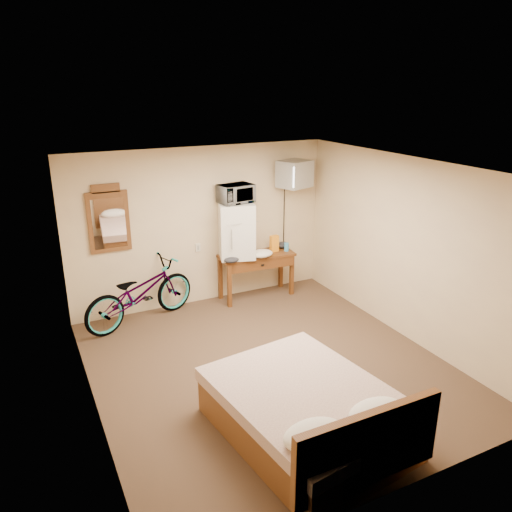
{
  "coord_description": "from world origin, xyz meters",
  "views": [
    {
      "loc": [
        -2.58,
        -4.86,
        3.4
      ],
      "look_at": [
        0.18,
        0.73,
        1.23
      ],
      "focal_mm": 35.0,
      "sensor_mm": 36.0,
      "label": 1
    }
  ],
  "objects_px": {
    "desk": "(257,262)",
    "bed": "(310,414)",
    "wall_mirror": "(109,220)",
    "crt_television": "(295,174)",
    "blue_cup": "(286,247)",
    "bicycle": "(140,293)",
    "mini_fridge": "(236,230)",
    "microwave": "(236,194)"
  },
  "relations": [
    {
      "from": "mini_fridge",
      "to": "blue_cup",
      "type": "bearing_deg",
      "value": -7.14
    },
    {
      "from": "wall_mirror",
      "to": "blue_cup",
      "type": "bearing_deg",
      "value": -6.54
    },
    {
      "from": "blue_cup",
      "to": "microwave",
      "type": "bearing_deg",
      "value": 172.85
    },
    {
      "from": "mini_fridge",
      "to": "bicycle",
      "type": "xyz_separation_m",
      "value": [
        -1.62,
        -0.11,
        -0.72
      ]
    },
    {
      "from": "desk",
      "to": "blue_cup",
      "type": "xyz_separation_m",
      "value": [
        0.52,
        -0.05,
        0.2
      ]
    },
    {
      "from": "mini_fridge",
      "to": "bed",
      "type": "distance_m",
      "value": 3.64
    },
    {
      "from": "bed",
      "to": "desk",
      "type": "bearing_deg",
      "value": 72.03
    },
    {
      "from": "desk",
      "to": "wall_mirror",
      "type": "bearing_deg",
      "value": 173.16
    },
    {
      "from": "desk",
      "to": "bicycle",
      "type": "bearing_deg",
      "value": -178.43
    },
    {
      "from": "desk",
      "to": "mini_fridge",
      "type": "distance_m",
      "value": 0.67
    },
    {
      "from": "crt_television",
      "to": "wall_mirror",
      "type": "height_order",
      "value": "crt_television"
    },
    {
      "from": "blue_cup",
      "to": "bed",
      "type": "height_order",
      "value": "bed"
    },
    {
      "from": "blue_cup",
      "to": "wall_mirror",
      "type": "bearing_deg",
      "value": 173.46
    },
    {
      "from": "blue_cup",
      "to": "crt_television",
      "type": "distance_m",
      "value": 1.2
    },
    {
      "from": "wall_mirror",
      "to": "crt_television",
      "type": "bearing_deg",
      "value": -4.91
    },
    {
      "from": "wall_mirror",
      "to": "microwave",
      "type": "bearing_deg",
      "value": -6.26
    },
    {
      "from": "mini_fridge",
      "to": "wall_mirror",
      "type": "bearing_deg",
      "value": 173.73
    },
    {
      "from": "mini_fridge",
      "to": "bicycle",
      "type": "bearing_deg",
      "value": -175.97
    },
    {
      "from": "mini_fridge",
      "to": "bicycle",
      "type": "height_order",
      "value": "mini_fridge"
    },
    {
      "from": "bicycle",
      "to": "bed",
      "type": "height_order",
      "value": "bicycle"
    },
    {
      "from": "microwave",
      "to": "blue_cup",
      "type": "height_order",
      "value": "microwave"
    },
    {
      "from": "mini_fridge",
      "to": "wall_mirror",
      "type": "distance_m",
      "value": 1.95
    },
    {
      "from": "desk",
      "to": "wall_mirror",
      "type": "distance_m",
      "value": 2.44
    },
    {
      "from": "microwave",
      "to": "wall_mirror",
      "type": "xyz_separation_m",
      "value": [
        -1.91,
        0.21,
        -0.24
      ]
    },
    {
      "from": "desk",
      "to": "crt_television",
      "type": "relative_size",
      "value": 1.94
    },
    {
      "from": "wall_mirror",
      "to": "bicycle",
      "type": "relative_size",
      "value": 0.55
    },
    {
      "from": "desk",
      "to": "wall_mirror",
      "type": "height_order",
      "value": "wall_mirror"
    },
    {
      "from": "wall_mirror",
      "to": "bicycle",
      "type": "xyz_separation_m",
      "value": [
        0.29,
        -0.32,
        -1.07
      ]
    },
    {
      "from": "microwave",
      "to": "bicycle",
      "type": "distance_m",
      "value": 2.08
    },
    {
      "from": "wall_mirror",
      "to": "bed",
      "type": "distance_m",
      "value": 4.03
    },
    {
      "from": "desk",
      "to": "bed",
      "type": "xyz_separation_m",
      "value": [
        -1.1,
        -3.38,
        -0.32
      ]
    },
    {
      "from": "crt_television",
      "to": "bicycle",
      "type": "xyz_separation_m",
      "value": [
        -2.63,
        -0.07,
        -1.54
      ]
    },
    {
      "from": "mini_fridge",
      "to": "crt_television",
      "type": "xyz_separation_m",
      "value": [
        1.02,
        -0.04,
        0.82
      ]
    },
    {
      "from": "microwave",
      "to": "blue_cup",
      "type": "distance_m",
      "value": 1.29
    },
    {
      "from": "microwave",
      "to": "crt_television",
      "type": "height_order",
      "value": "crt_television"
    },
    {
      "from": "mini_fridge",
      "to": "microwave",
      "type": "relative_size",
      "value": 1.7
    },
    {
      "from": "blue_cup",
      "to": "bicycle",
      "type": "relative_size",
      "value": 0.08
    },
    {
      "from": "desk",
      "to": "bicycle",
      "type": "distance_m",
      "value": 1.96
    },
    {
      "from": "microwave",
      "to": "mini_fridge",
      "type": "bearing_deg",
      "value": -133.02
    },
    {
      "from": "crt_television",
      "to": "bed",
      "type": "relative_size",
      "value": 0.31
    },
    {
      "from": "blue_cup",
      "to": "wall_mirror",
      "type": "distance_m",
      "value": 2.88
    },
    {
      "from": "mini_fridge",
      "to": "crt_television",
      "type": "height_order",
      "value": "crt_television"
    }
  ]
}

